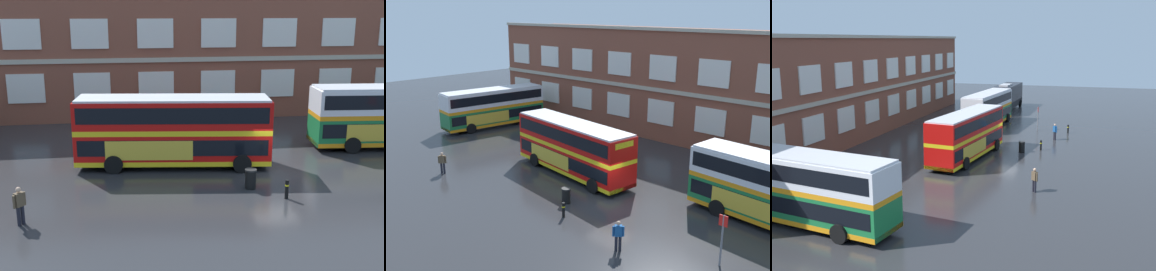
% 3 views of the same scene
% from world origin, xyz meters
% --- Properties ---
extents(ground_plane, '(120.00, 120.00, 0.00)m').
position_xyz_m(ground_plane, '(0.00, 2.00, 0.00)').
color(ground_plane, '#2B2B2D').
extents(brick_terminal_building, '(55.69, 8.19, 10.63)m').
position_xyz_m(brick_terminal_building, '(-0.51, 17.98, 5.17)').
color(brick_terminal_building, brown).
rests_on(brick_terminal_building, ground).
extents(double_decker_near, '(4.10, 11.25, 4.07)m').
position_xyz_m(double_decker_near, '(-21.85, 6.65, 2.15)').
color(double_decker_near, '#197038').
rests_on(double_decker_near, ground).
extents(double_decker_middle, '(11.24, 3.93, 4.07)m').
position_xyz_m(double_decker_middle, '(-5.48, 2.12, 2.15)').
color(double_decker_middle, red).
rests_on(double_decker_middle, ground).
extents(waiting_passenger, '(0.54, 0.51, 1.70)m').
position_xyz_m(waiting_passenger, '(4.25, -4.40, 0.93)').
color(waiting_passenger, black).
rests_on(waiting_passenger, ground).
extents(second_passenger, '(0.50, 0.54, 1.70)m').
position_xyz_m(second_passenger, '(-12.72, -4.79, 0.93)').
color(second_passenger, black).
rests_on(second_passenger, ground).
extents(bus_stand_flag, '(0.44, 0.10, 2.70)m').
position_xyz_m(bus_stand_flag, '(8.76, -2.01, 1.64)').
color(bus_stand_flag, slate).
rests_on(bus_stand_flag, ground).
extents(station_litter_bin, '(0.60, 0.60, 1.03)m').
position_xyz_m(station_litter_bin, '(-1.99, -2.06, 0.52)').
color(station_litter_bin, black).
rests_on(station_litter_bin, ground).
extents(safety_bollard_east, '(0.19, 0.19, 0.95)m').
position_xyz_m(safety_bollard_east, '(-0.62, -3.63, 0.49)').
color(safety_bollard_east, black).
rests_on(safety_bollard_east, ground).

